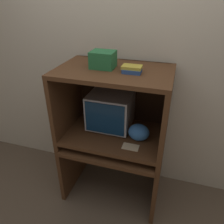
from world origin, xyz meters
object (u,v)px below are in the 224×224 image
keyboard (102,148)px  snack_bag (139,132)px  book_stack (132,69)px  storage_box (103,60)px  crt_monitor (111,110)px  mouse (128,151)px

keyboard → snack_bag: size_ratio=1.97×
keyboard → book_stack: book_stack is taller
storage_box → crt_monitor: bearing=67.8°
snack_bag → book_stack: size_ratio=1.24×
book_stack → storage_box: bearing=168.1°
snack_bag → mouse: bearing=-128.4°
crt_monitor → mouse: 0.43m
snack_bag → keyboard: bearing=-161.7°
crt_monitor → keyboard: bearing=-91.3°
crt_monitor → snack_bag: size_ratio=2.10×
crt_monitor → book_stack: bearing=-32.7°
keyboard → snack_bag: snack_bag is taller
crt_monitor → storage_box: (-0.04, -0.09, 0.52)m
book_stack → mouse: bearing=-79.9°
storage_box → book_stack: bearing=-11.9°
book_stack → keyboard: bearing=-155.9°
keyboard → mouse: 0.25m
snack_bag → book_stack: 0.59m
keyboard → mouse: size_ratio=5.06×
mouse → storage_box: 0.85m
mouse → book_stack: size_ratio=0.48×
crt_monitor → storage_box: storage_box is taller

